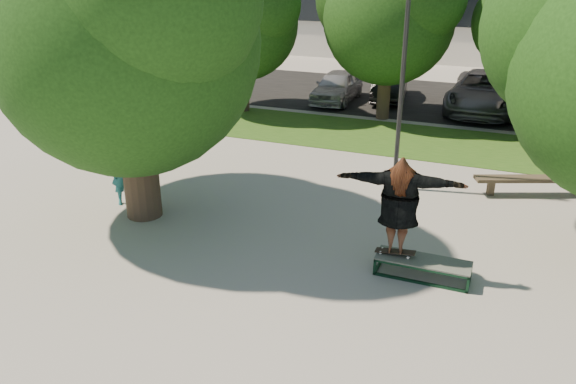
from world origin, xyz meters
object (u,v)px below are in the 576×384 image
at_px(lamppost, 403,71).
at_px(car_silver_a, 337,86).
at_px(bystander, 124,171).
at_px(car_grey, 484,92).
at_px(grind_box, 423,268).
at_px(car_dark, 390,85).
at_px(bench, 537,180).
at_px(tree_left, 124,25).

xyz_separation_m(lamppost, car_silver_a, (-4.50, 9.00, -2.48)).
xyz_separation_m(lamppost, bystander, (-6.04, -3.57, -2.28)).
distance_m(lamppost, car_grey, 10.03).
relative_size(grind_box, car_dark, 0.45).
bearing_deg(bystander, bench, -15.89).
distance_m(lamppost, car_silver_a, 10.36).
distance_m(lamppost, grind_box, 5.47).
relative_size(tree_left, grind_box, 3.95).
relative_size(grind_box, car_grey, 0.32).
relative_size(car_silver_a, car_grey, 0.69).
bearing_deg(bystander, car_silver_a, 41.87).
bearing_deg(tree_left, car_dark, 78.78).
bearing_deg(bench, grind_box, -133.32).
bearing_deg(lamppost, grind_box, -70.96).
bearing_deg(lamppost, bystander, -149.42).
bearing_deg(car_silver_a, car_grey, 4.81).
xyz_separation_m(tree_left, bystander, (-0.75, 0.33, -3.55)).
relative_size(tree_left, car_silver_a, 1.81).
distance_m(grind_box, bystander, 7.61).
bearing_deg(car_silver_a, bystander, -98.23).
relative_size(tree_left, bench, 2.27).
height_order(tree_left, lamppost, tree_left).
bearing_deg(tree_left, lamppost, 36.42).
distance_m(bench, car_dark, 11.10).
height_order(grind_box, car_silver_a, car_silver_a).
height_order(bystander, bench, bystander).
height_order(tree_left, bench, tree_left).
height_order(lamppost, car_dark, lamppost).
bearing_deg(bystander, grind_box, -46.99).
bearing_deg(bench, car_dark, 100.40).
relative_size(car_silver_a, car_dark, 0.99).
xyz_separation_m(car_silver_a, car_dark, (2.02, 1.27, -0.01)).
bearing_deg(bystander, lamppost, -10.54).
distance_m(bystander, car_dark, 14.30).
bearing_deg(grind_box, bench, 69.03).
bearing_deg(car_silver_a, grind_box, -67.02).
bearing_deg(lamppost, car_silver_a, 116.57).
distance_m(lamppost, car_dark, 10.86).
xyz_separation_m(grind_box, car_dark, (-3.98, 14.62, 0.46)).
height_order(lamppost, bystander, lamppost).
distance_m(grind_box, car_grey, 13.99).
xyz_separation_m(bystander, car_grey, (7.54, 13.21, -0.08)).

